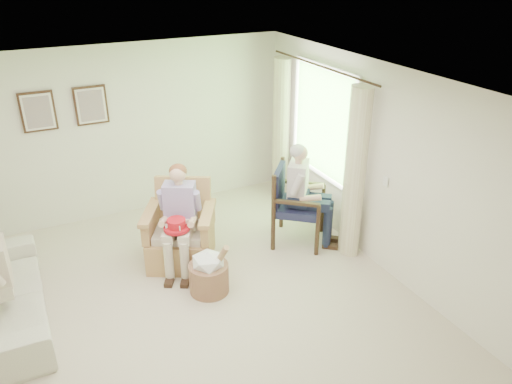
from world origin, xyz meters
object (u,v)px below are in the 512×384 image
(person_wicker, at_px, (181,211))
(hatbox, at_px, (209,272))
(wood_armchair, at_px, (296,200))
(wicker_armchair, at_px, (180,238))
(person_dark, at_px, (303,188))
(red_hat, at_px, (177,226))
(sofa, at_px, (2,297))

(person_wicker, xyz_separation_m, hatbox, (0.09, -0.67, -0.53))
(wood_armchair, bearing_deg, person_wicker, 128.41)
(wood_armchair, distance_m, person_wicker, 1.67)
(person_wicker, bearing_deg, wicker_armchair, 118.51)
(wicker_armchair, distance_m, wood_armchair, 1.69)
(wood_armchair, bearing_deg, wicker_armchair, 123.55)
(person_dark, xyz_separation_m, red_hat, (-1.78, 0.03, -0.14))
(red_hat, xyz_separation_m, hatbox, (0.21, -0.50, -0.44))
(wicker_armchair, height_order, sofa, wicker_armchair)
(person_wicker, bearing_deg, red_hat, -97.16)
(wood_armchair, xyz_separation_m, red_hat, (-1.78, -0.15, 0.12))
(wood_armchair, xyz_separation_m, sofa, (-3.81, -0.14, -0.28))
(red_hat, relative_size, hatbox, 0.46)
(sofa, relative_size, person_wicker, 1.59)
(wood_armchair, relative_size, red_hat, 3.38)
(wicker_armchair, height_order, wood_armchair, wood_armchair)
(wood_armchair, relative_size, sofa, 0.50)
(wicker_armchair, xyz_separation_m, wood_armchair, (1.66, -0.16, 0.26))
(red_hat, distance_m, hatbox, 0.69)
(wicker_armchair, xyz_separation_m, red_hat, (-0.12, -0.31, 0.37))
(wood_armchair, xyz_separation_m, person_wicker, (-1.66, 0.02, 0.20))
(wicker_armchair, height_order, person_dark, person_dark)
(sofa, bearing_deg, wicker_armchair, -82.15)
(sofa, bearing_deg, hatbox, -102.90)
(sofa, height_order, red_hat, red_hat)
(sofa, bearing_deg, red_hat, -90.50)
(hatbox, bearing_deg, wood_armchair, 22.42)
(person_wicker, xyz_separation_m, person_dark, (1.66, -0.20, 0.05))
(person_dark, bearing_deg, wicker_armchair, 117.50)
(sofa, height_order, person_wicker, person_wicker)
(wood_armchair, bearing_deg, sofa, 131.13)
(person_dark, height_order, hatbox, person_dark)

